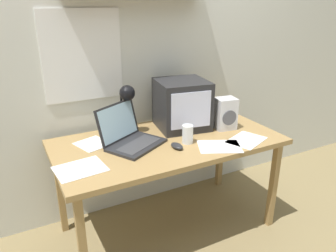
# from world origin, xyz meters

# --- Properties ---
(ground_plane) EXTENTS (12.00, 12.00, 0.00)m
(ground_plane) POSITION_xyz_m (0.00, 0.00, 0.00)
(ground_plane) COLOR olive
(back_wall) EXTENTS (5.60, 0.24, 2.60)m
(back_wall) POSITION_xyz_m (-0.00, 0.47, 1.31)
(back_wall) COLOR silver
(back_wall) RESTS_ON ground_plane
(corner_desk) EXTENTS (1.52, 0.78, 0.72)m
(corner_desk) POSITION_xyz_m (0.00, 0.00, 0.66)
(corner_desk) COLOR #9D7A48
(corner_desk) RESTS_ON ground_plane
(crt_monitor) EXTENTS (0.40, 0.40, 0.35)m
(crt_monitor) POSITION_xyz_m (0.20, 0.17, 0.90)
(crt_monitor) COLOR #232326
(crt_monitor) RESTS_ON corner_desk
(laptop) EXTENTS (0.46, 0.44, 0.26)m
(laptop) POSITION_xyz_m (-0.26, 0.06, 0.79)
(laptop) COLOR #232326
(laptop) RESTS_ON corner_desk
(desk_lamp) EXTENTS (0.13, 0.16, 0.35)m
(desk_lamp) POSITION_xyz_m (-0.20, 0.23, 0.98)
(desk_lamp) COLOR black
(desk_lamp) RESTS_ON corner_desk
(juice_glass) EXTENTS (0.07, 0.07, 0.12)m
(juice_glass) POSITION_xyz_m (0.09, -0.11, 0.78)
(juice_glass) COLOR white
(juice_glass) RESTS_ON corner_desk
(space_heater) EXTENTS (0.16, 0.14, 0.23)m
(space_heater) POSITION_xyz_m (0.47, -0.01, 0.84)
(space_heater) COLOR silver
(space_heater) RESTS_ON corner_desk
(computer_mouse) EXTENTS (0.07, 0.11, 0.03)m
(computer_mouse) POSITION_xyz_m (-0.01, -0.15, 0.74)
(computer_mouse) COLOR #232326
(computer_mouse) RESTS_ON corner_desk
(printed_handout) EXTENTS (0.33, 0.30, 0.00)m
(printed_handout) POSITION_xyz_m (0.24, -0.26, 0.72)
(printed_handout) COLOR white
(printed_handout) RESTS_ON corner_desk
(open_notebook) EXTENTS (0.32, 0.28, 0.00)m
(open_notebook) POSITION_xyz_m (0.47, -0.26, 0.72)
(open_notebook) COLOR white
(open_notebook) RESTS_ON corner_desk
(loose_paper_near_monitor) EXTENTS (0.29, 0.24, 0.00)m
(loose_paper_near_monitor) POSITION_xyz_m (-0.63, -0.14, 0.72)
(loose_paper_near_monitor) COLOR white
(loose_paper_near_monitor) RESTS_ON corner_desk
(loose_paper_near_laptop) EXTENTS (0.24, 0.25, 0.00)m
(loose_paper_near_laptop) POSITION_xyz_m (-0.47, 0.17, 0.72)
(loose_paper_near_laptop) COLOR white
(loose_paper_near_laptop) RESTS_ON corner_desk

